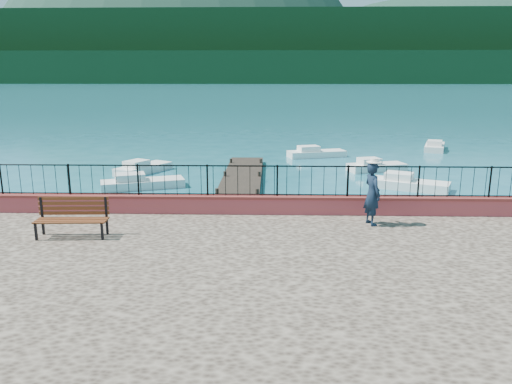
# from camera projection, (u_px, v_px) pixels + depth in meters

# --- Properties ---
(ground) EXTENTS (2000.00, 2000.00, 0.00)m
(ground) POSITION_uv_depth(u_px,v_px,m) (290.00, 299.00, 12.54)
(ground) COLOR #19596B
(ground) RESTS_ON ground
(parapet) EXTENTS (28.00, 0.46, 0.58)m
(parapet) POSITION_uv_depth(u_px,v_px,m) (286.00, 205.00, 15.80)
(parapet) COLOR #A33B3B
(parapet) RESTS_ON promenade
(railing) EXTENTS (27.00, 0.05, 0.95)m
(railing) POSITION_uv_depth(u_px,v_px,m) (287.00, 181.00, 15.62)
(railing) COLOR black
(railing) RESTS_ON parapet
(dock) EXTENTS (2.00, 16.00, 0.30)m
(dock) POSITION_uv_depth(u_px,v_px,m) (240.00, 187.00, 24.23)
(dock) COLOR #2D231C
(dock) RESTS_ON ground
(far_forest) EXTENTS (900.00, 60.00, 18.00)m
(far_forest) POSITION_uv_depth(u_px,v_px,m) (272.00, 68.00, 302.22)
(far_forest) COLOR black
(far_forest) RESTS_ON ground
(foothills) EXTENTS (900.00, 120.00, 44.00)m
(foothills) POSITION_uv_depth(u_px,v_px,m) (272.00, 50.00, 357.56)
(foothills) COLOR black
(foothills) RESTS_ON ground
(companion_hill) EXTENTS (448.00, 384.00, 180.00)m
(companion_hill) POSITION_uv_depth(u_px,v_px,m) (470.00, 79.00, 550.95)
(companion_hill) COLOR #142D23
(companion_hill) RESTS_ON ground
(park_bench) EXTENTS (1.94, 0.71, 1.06)m
(park_bench) POSITION_uv_depth(u_px,v_px,m) (72.00, 226.00, 13.53)
(park_bench) COLOR black
(park_bench) RESTS_ON promenade
(person) EXTENTS (0.64, 0.78, 1.86)m
(person) POSITION_uv_depth(u_px,v_px,m) (372.00, 194.00, 14.50)
(person) COLOR black
(person) RESTS_ON promenade
(hat) EXTENTS (0.44, 0.44, 0.12)m
(hat) POSITION_uv_depth(u_px,v_px,m) (374.00, 160.00, 14.27)
(hat) COLOR white
(hat) RESTS_ON person
(boat_0) EXTENTS (4.21, 2.56, 0.80)m
(boat_0) POSITION_uv_depth(u_px,v_px,m) (143.00, 180.00, 24.67)
(boat_0) COLOR silver
(boat_0) RESTS_ON ground
(boat_1) EXTENTS (3.89, 2.73, 0.80)m
(boat_1) POSITION_uv_depth(u_px,v_px,m) (410.00, 181.00, 24.46)
(boat_1) COLOR white
(boat_1) RESTS_ON ground
(boat_2) EXTENTS (3.57, 2.17, 0.80)m
(boat_2) POSITION_uv_depth(u_px,v_px,m) (377.00, 164.00, 29.05)
(boat_2) COLOR silver
(boat_2) RESTS_ON ground
(boat_3) EXTENTS (2.89, 3.71, 0.80)m
(boat_3) POSITION_uv_depth(u_px,v_px,m) (143.00, 166.00, 28.59)
(boat_3) COLOR silver
(boat_3) RESTS_ON ground
(boat_4) EXTENTS (4.11, 2.30, 0.80)m
(boat_4) POSITION_uv_depth(u_px,v_px,m) (317.00, 151.00, 33.94)
(boat_4) COLOR white
(boat_4) RESTS_ON ground
(boat_5) EXTENTS (2.44, 3.82, 0.80)m
(boat_5) POSITION_uv_depth(u_px,v_px,m) (435.00, 145.00, 37.06)
(boat_5) COLOR silver
(boat_5) RESTS_ON ground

